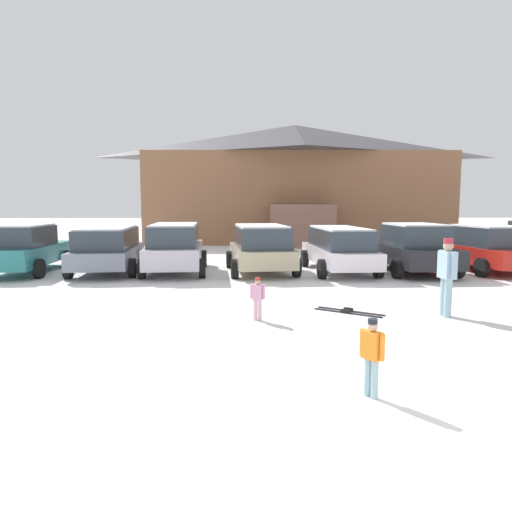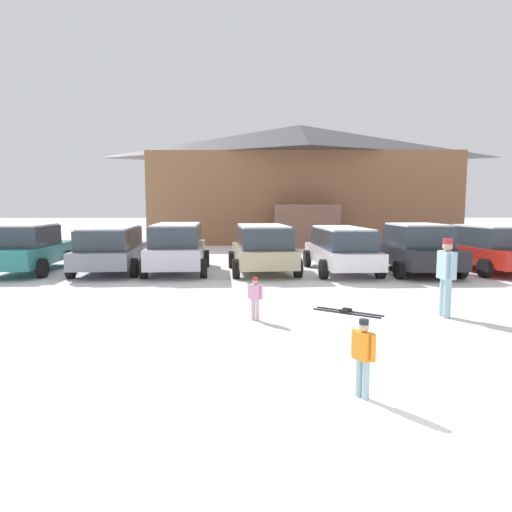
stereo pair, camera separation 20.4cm
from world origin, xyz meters
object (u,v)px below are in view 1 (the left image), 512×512
(parked_teal_hatchback, at_px, (25,249))
(parked_grey_wagon, at_px, (109,247))
(skier_adult_in_blue_parka, at_px, (447,273))
(parked_silver_wagon, at_px, (175,246))
(skier_child_in_orange_jacket, at_px, (372,353))
(skier_child_in_pink_snowsuit, at_px, (258,296))
(parked_white_suv, at_px, (339,248))
(parked_red_sedan, at_px, (484,248))
(pair_of_skis, at_px, (348,311))
(ski_lodge, at_px, (294,183))
(parked_black_sedan, at_px, (412,248))
(parked_beige_suv, at_px, (261,247))

(parked_teal_hatchback, distance_m, parked_grey_wagon, 2.87)
(skier_adult_in_blue_parka, bearing_deg, parked_silver_wagon, 135.01)
(skier_child_in_orange_jacket, xyz_separation_m, skier_child_in_pink_snowsuit, (-1.25, 3.83, -0.05))
(parked_silver_wagon, height_order, parked_white_suv, parked_silver_wagon)
(parked_teal_hatchback, height_order, skier_child_in_orange_jacket, parked_teal_hatchback)
(parked_red_sedan, xyz_separation_m, pair_of_skis, (-6.44, -6.27, -0.81))
(skier_child_in_pink_snowsuit, bearing_deg, ski_lodge, 81.22)
(parked_black_sedan, relative_size, skier_child_in_orange_jacket, 4.44)
(parked_silver_wagon, bearing_deg, pair_of_skis, -53.19)
(parked_teal_hatchback, height_order, parked_beige_suv, parked_teal_hatchback)
(parked_red_sedan, height_order, skier_child_in_pink_snowsuit, parked_red_sedan)
(skier_child_in_orange_jacket, bearing_deg, parked_white_suv, 79.74)
(parked_teal_hatchback, height_order, parked_red_sedan, parked_teal_hatchback)
(skier_adult_in_blue_parka, distance_m, skier_child_in_orange_jacket, 4.91)
(parked_silver_wagon, bearing_deg, skier_adult_in_blue_parka, -44.99)
(parked_white_suv, relative_size, skier_child_in_pink_snowsuit, 5.45)
(parked_silver_wagon, distance_m, parked_red_sedan, 11.10)
(parked_beige_suv, distance_m, parked_black_sedan, 5.32)
(parked_teal_hatchback, height_order, parked_silver_wagon, parked_silver_wagon)
(parked_grey_wagon, height_order, parked_white_suv, parked_grey_wagon)
(parked_beige_suv, height_order, skier_child_in_orange_jacket, parked_beige_suv)
(skier_adult_in_blue_parka, bearing_deg, parked_grey_wagon, 142.75)
(parked_grey_wagon, bearing_deg, ski_lodge, 60.19)
(ski_lodge, distance_m, parked_red_sedan, 15.88)
(parked_black_sedan, xyz_separation_m, skier_child_in_orange_jacket, (-4.45, -10.31, -0.30))
(parked_red_sedan, relative_size, skier_child_in_orange_jacket, 4.99)
(parked_grey_wagon, xyz_separation_m, parked_black_sedan, (10.69, -0.58, -0.01))
(parked_teal_hatchback, bearing_deg, ski_lodge, 52.55)
(skier_adult_in_blue_parka, xyz_separation_m, skier_child_in_pink_snowsuit, (-4.03, -0.20, -0.44))
(parked_beige_suv, distance_m, skier_child_in_orange_jacket, 10.62)
(parked_black_sedan, height_order, skier_adult_in_blue_parka, parked_black_sedan)
(ski_lodge, height_order, parked_white_suv, ski_lodge)
(parked_beige_suv, height_order, pair_of_skis, parked_beige_suv)
(parked_grey_wagon, height_order, skier_child_in_orange_jacket, parked_grey_wagon)
(parked_teal_hatchback, xyz_separation_m, pair_of_skis, (9.91, -6.36, -0.83))
(parked_white_suv, bearing_deg, skier_child_in_pink_snowsuit, -115.15)
(parked_white_suv, xyz_separation_m, parked_black_sedan, (2.54, -0.24, -0.00))
(parked_white_suv, xyz_separation_m, skier_child_in_pink_snowsuit, (-3.16, -6.73, -0.36))
(parked_red_sedan, bearing_deg, ski_lodge, 109.27)
(skier_child_in_orange_jacket, relative_size, pair_of_skis, 0.69)
(parked_beige_suv, distance_m, parked_white_suv, 2.77)
(ski_lodge, distance_m, parked_white_suv, 15.17)
(ski_lodge, height_order, skier_child_in_pink_snowsuit, ski_lodge)
(skier_child_in_orange_jacket, bearing_deg, parked_teal_hatchback, 130.17)
(parked_teal_hatchback, xyz_separation_m, skier_adult_in_blue_parka, (11.89, -6.77, 0.09))
(parked_black_sedan, bearing_deg, parked_teal_hatchback, 177.93)
(parked_white_suv, bearing_deg, parked_teal_hatchback, 178.72)
(ski_lodge, relative_size, parked_silver_wagon, 4.27)
(ski_lodge, height_order, parked_red_sedan, ski_lodge)
(parked_silver_wagon, bearing_deg, parked_teal_hatchback, 178.61)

